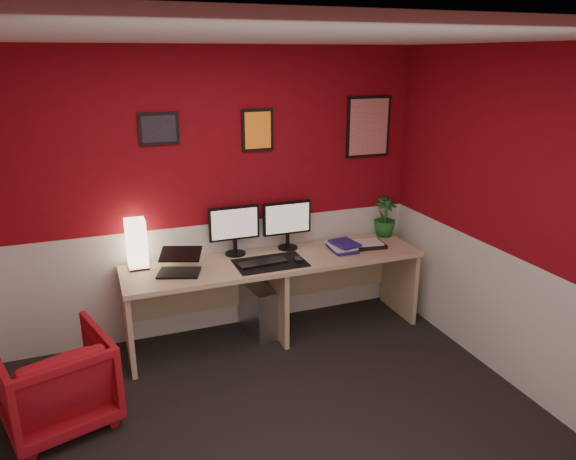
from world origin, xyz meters
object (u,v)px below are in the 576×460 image
Objects in this scene: monitor_left at (235,223)px; monitor_right at (288,218)px; zen_tray at (365,245)px; pc_tower at (259,309)px; desk at (276,297)px; armchair at (55,381)px; laptop at (178,261)px; shoji_lamp at (137,245)px; potted_plant at (385,217)px.

monitor_left is 0.49m from monitor_right.
zen_tray is 0.78× the size of pc_tower.
desk is 3.70× the size of armchair.
laptop reaches higher than armchair.
monitor_right is at bearing 47.61° from desk.
monitor_left is at bearing 1.83° from shoji_lamp.
potted_plant reaches higher than desk.
potted_plant is (1.21, 0.22, 0.56)m from desk.
zen_tray is at bearing -16.31° from monitor_right.
zen_tray is at bearing 0.83° from desk.
shoji_lamp is 2.34m from potted_plant.
monitor_left is at bearing 177.83° from monitor_right.
desk is 4.48× the size of monitor_left.
monitor_right is at bearing 33.77° from laptop.
monitor_left is at bearing 46.45° from laptop.
monitor_left reaches higher than pc_tower.
laptop is at bearing -178.26° from zen_tray.
zen_tray reaches higher than desk.
shoji_lamp is 0.57× the size of armchair.
armchair is (-1.80, -0.63, -0.05)m from desk.
monitor_right is 0.77m from zen_tray.
monitor_left reaches higher than armchair.
armchair is (-1.67, -0.73, 0.09)m from pc_tower.
potted_plant is (0.32, 0.21, 0.18)m from zen_tray.
shoji_lamp is at bearing 159.94° from laptop.
armchair is (-3.00, -0.85, -0.60)m from potted_plant.
pc_tower is 1.83m from armchair.
desk is 7.43× the size of zen_tray.
monitor_right is 0.83× the size of armchair.
laptop is at bearing -176.66° from pc_tower.
monitor_left is at bearing 179.55° from potted_plant.
shoji_lamp is 0.39m from laptop.
pc_tower is at bearing 175.21° from zen_tray.
pc_tower is at bearing -174.72° from potted_plant.
pc_tower is (0.16, -0.14, -0.80)m from monitor_left.
potted_plant is at bearing 0.38° from monitor_right.
laptop is 0.94× the size of zen_tray.
monitor_right reaches higher than laptop.
monitor_right is at bearing -2.17° from monitor_left.
desk is at bearing -132.39° from monitor_right.
monitor_right is 1.66× the size of zen_tray.
desk is 0.96m from zen_tray.
zen_tray is 2.79m from armchair.
zen_tray is at bearing -147.15° from potted_plant.
zen_tray is (2.01, -0.19, -0.18)m from shoji_lamp.
monitor_left is 1.00× the size of monitor_right.
armchair is (-1.99, -0.85, -0.70)m from monitor_right.
desk is 5.78× the size of pc_tower.
pc_tower is (-1.33, -0.12, -0.70)m from potted_plant.
monitor_left is (0.55, 0.27, 0.18)m from laptop.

